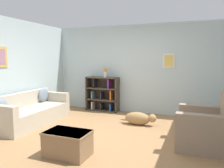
% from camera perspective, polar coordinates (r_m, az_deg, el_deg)
% --- Properties ---
extents(ground_plane, '(14.00, 14.00, 0.00)m').
position_cam_1_polar(ground_plane, '(4.72, -1.82, -13.29)').
color(ground_plane, '#997047').
extents(wall_back, '(5.60, 0.13, 2.60)m').
position_cam_1_polar(wall_back, '(6.57, 5.93, 3.92)').
color(wall_back, silver).
rests_on(wall_back, ground_plane).
extents(wall_left, '(0.13, 5.00, 2.60)m').
position_cam_1_polar(wall_left, '(5.94, -25.16, 3.04)').
color(wall_left, silver).
rests_on(wall_left, ground_plane).
extents(couch, '(0.85, 2.03, 0.79)m').
position_cam_1_polar(couch, '(5.82, -20.42, -6.89)').
color(couch, '#B7AD99').
rests_on(couch, ground_plane).
extents(bookshelf, '(1.02, 0.33, 1.05)m').
position_cam_1_polar(bookshelf, '(6.78, -2.41, -2.67)').
color(bookshelf, '#42382D').
rests_on(bookshelf, ground_plane).
extents(recliner_chair, '(0.93, 0.95, 0.99)m').
position_cam_1_polar(recliner_chair, '(4.37, 23.57, -10.58)').
color(recliner_chair, gray).
rests_on(recliner_chair, ground_plane).
extents(coffee_table, '(0.75, 0.50, 0.42)m').
position_cam_1_polar(coffee_table, '(3.82, -11.49, -14.80)').
color(coffee_table, '#846647').
rests_on(coffee_table, ground_plane).
extents(dog, '(0.92, 0.28, 0.31)m').
position_cam_1_polar(dog, '(5.43, 7.11, -8.90)').
color(dog, '#9E7A4C').
rests_on(dog, ground_plane).
extents(vase, '(0.13, 0.13, 0.28)m').
position_cam_1_polar(vase, '(6.64, -1.78, 3.19)').
color(vase, silver).
rests_on(vase, bookshelf).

